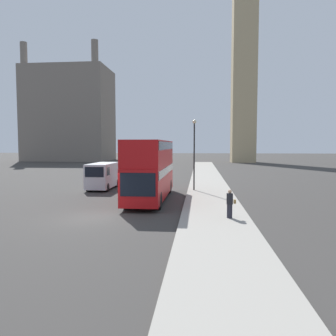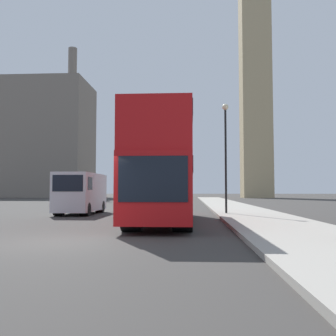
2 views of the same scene
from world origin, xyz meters
name	(u,v)px [view 2 (image 2 of 2)]	position (x,y,z in m)	size (l,w,h in m)	color
ground_plane	(63,242)	(0.00, 0.00, 0.00)	(300.00, 300.00, 0.00)	#383533
sidewalk_strip	(320,242)	(6.94, 0.00, 0.07)	(3.88, 120.00, 0.15)	#9E998E
clock_tower	(254,33)	(16.39, 62.61, 32.34)	(6.00, 6.17, 63.04)	tan
building_block_distant	(38,140)	(-28.78, 67.49, 12.26)	(21.44, 14.14, 29.75)	slate
red_double_decker_bus	(164,167)	(2.37, 6.46, 2.50)	(2.49, 10.48, 4.49)	#B71114
white_van	(81,192)	(-3.06, 12.00, 1.31)	(2.00, 5.09, 2.45)	silver
street_lamp	(226,142)	(5.56, 11.14, 4.21)	(0.36, 0.36, 6.25)	black
parked_sedan	(128,197)	(-3.17, 30.09, 0.71)	(1.77, 4.69, 1.56)	black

